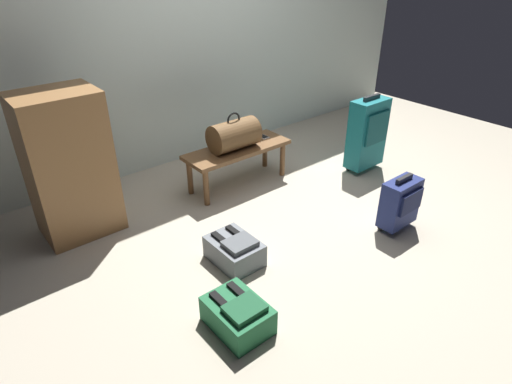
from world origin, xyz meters
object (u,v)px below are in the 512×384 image
object	(u,v)px
cell_phone	(262,136)
backpack_green	(238,315)
suitcase_upright_teal	(367,133)
backpack_grey	(235,250)
bench	(238,153)
suitcase_small_navy	(400,202)
side_cabinet	(69,166)
duffel_bag_brown	(234,135)

from	to	relation	value
cell_phone	backpack_green	bearing A→B (deg)	-134.13
suitcase_upright_teal	backpack_grey	xyz separation A→B (m)	(-1.88, -0.35, -0.29)
suitcase_upright_teal	backpack_green	size ratio (longest dim) A/B	1.99
bench	suitcase_small_navy	world-z (taller)	suitcase_small_navy
backpack_green	bench	bearing A→B (deg)	52.51
bench	backpack_green	world-z (taller)	bench
bench	backpack_green	distance (m)	1.78
suitcase_small_navy	side_cabinet	bearing A→B (deg)	140.45
duffel_bag_brown	side_cabinet	size ratio (longest dim) A/B	0.40
cell_phone	suitcase_small_navy	xyz separation A→B (m)	(0.17, -1.44, -0.14)
bench	cell_phone	size ratio (longest dim) A/B	6.94
bench	backpack_grey	size ratio (longest dim) A/B	2.63
duffel_bag_brown	side_cabinet	world-z (taller)	side_cabinet
suitcase_small_navy	backpack_green	distance (m)	1.59
suitcase_upright_teal	suitcase_small_navy	world-z (taller)	suitcase_upright_teal
backpack_green	suitcase_small_navy	bearing A→B (deg)	0.46
bench	suitcase_upright_teal	bearing A→B (deg)	-25.65
bench	suitcase_small_navy	bearing A→B (deg)	-69.83
duffel_bag_brown	side_cabinet	bearing A→B (deg)	172.02
duffel_bag_brown	bench	bearing A→B (deg)	0.00
cell_phone	suitcase_upright_teal	world-z (taller)	suitcase_upright_teal
duffel_bag_brown	backpack_grey	size ratio (longest dim) A/B	1.16
side_cabinet	bench	bearing A→B (deg)	-7.78
backpack_grey	side_cabinet	distance (m)	1.37
cell_phone	side_cabinet	world-z (taller)	side_cabinet
backpack_grey	side_cabinet	xyz separation A→B (m)	(-0.68, 1.09, 0.46)
duffel_bag_brown	side_cabinet	xyz separation A→B (m)	(-1.37, 0.19, 0.05)
cell_phone	side_cabinet	size ratio (longest dim) A/B	0.13
cell_phone	side_cabinet	bearing A→B (deg)	175.60
backpack_green	side_cabinet	distance (m)	1.69
suitcase_upright_teal	bench	bearing A→B (deg)	154.35
duffel_bag_brown	suitcase_small_navy	bearing A→B (deg)	-68.55
backpack_green	side_cabinet	bearing A→B (deg)	101.67
duffel_bag_brown	backpack_grey	world-z (taller)	duffel_bag_brown
duffel_bag_brown	suitcase_small_navy	size ratio (longest dim) A/B	0.96
cell_phone	backpack_green	distance (m)	2.05
duffel_bag_brown	backpack_green	size ratio (longest dim) A/B	1.16
suitcase_upright_teal	suitcase_small_navy	distance (m)	1.06
duffel_bag_brown	backpack_grey	xyz separation A→B (m)	(-0.69, -0.90, -0.41)
side_cabinet	duffel_bag_brown	bearing A→B (deg)	-7.98
suitcase_upright_teal	suitcase_small_navy	size ratio (longest dim) A/B	1.64
duffel_bag_brown	backpack_green	bearing A→B (deg)	-126.56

